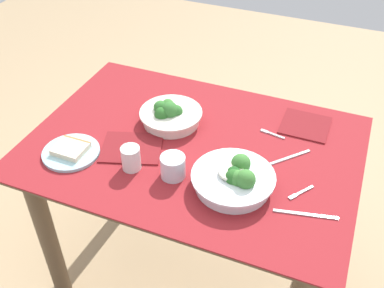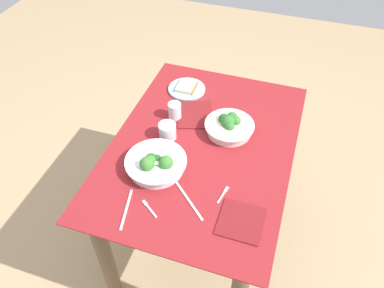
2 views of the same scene
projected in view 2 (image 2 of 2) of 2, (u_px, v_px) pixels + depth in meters
The scene contains 13 objects.
ground_plane at pixel (200, 235), 2.31m from camera, with size 6.00×6.00×0.00m, color tan.
dining_table at pixel (202, 167), 1.86m from camera, with size 1.16×0.82×0.78m.
broccoli_bowl_far at pixel (156, 163), 1.63m from camera, with size 0.27×0.27×0.10m.
broccoli_bowl_near at pixel (229, 126), 1.80m from camera, with size 0.23×0.23×0.09m.
bread_side_plate at pixel (187, 88), 2.04m from camera, with size 0.20×0.20×0.03m.
water_glass_center at pixel (175, 111), 1.86m from camera, with size 0.06×0.06×0.08m, color silver.
water_glass_side at pixel (167, 131), 1.76m from camera, with size 0.08×0.08×0.08m, color silver.
fork_by_far_bowl at pixel (149, 208), 1.51m from camera, with size 0.07×0.09×0.00m.
fork_by_near_bowl at pixel (223, 194), 1.55m from camera, with size 0.09×0.03×0.00m.
table_knife_left at pixel (189, 200), 1.53m from camera, with size 0.22×0.01×0.00m, color #B7B7BC.
table_knife_right at pixel (126, 209), 1.50m from camera, with size 0.19×0.01×0.00m, color #B7B7BC.
napkin_folded_upper at pixel (195, 114), 1.90m from camera, with size 0.21×0.17×0.01m, color maroon.
napkin_folded_lower at pixel (241, 221), 1.46m from camera, with size 0.17×0.17×0.01m, color maroon.
Camera 2 is at (-1.19, -0.34, 2.02)m, focal length 35.78 mm.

